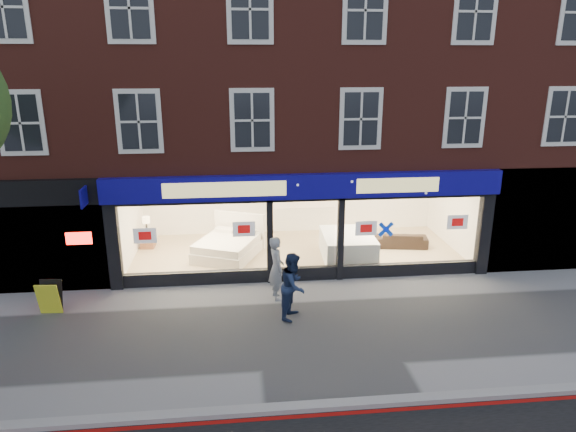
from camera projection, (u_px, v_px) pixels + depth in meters
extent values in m
plane|color=gray|center=(322.00, 331.00, 12.59)|extent=(120.00, 120.00, 0.00)
cube|color=#8C0A07|center=(349.00, 413.00, 9.64)|extent=(60.00, 0.10, 0.01)
cube|color=gray|center=(347.00, 404.00, 9.82)|extent=(60.00, 0.25, 0.12)
cube|color=tan|center=(296.00, 252.00, 17.57)|extent=(11.00, 4.50, 0.10)
cube|color=maroon|center=(291.00, 51.00, 17.31)|extent=(19.00, 8.00, 6.70)
cube|color=#0E0883|center=(307.00, 186.00, 14.47)|extent=(11.40, 0.28, 0.70)
cube|color=black|center=(305.00, 273.00, 15.47)|extent=(11.00, 0.18, 0.40)
cube|color=black|center=(114.00, 246.00, 14.57)|extent=(0.35, 0.30, 2.60)
cube|color=black|center=(484.00, 233.00, 15.66)|extent=(0.35, 0.30, 2.60)
cube|color=white|center=(194.00, 239.00, 14.70)|extent=(4.20, 0.02, 2.10)
cube|color=white|center=(413.00, 231.00, 15.35)|extent=(4.20, 0.02, 2.10)
cube|color=white|center=(304.00, 242.00, 15.35)|extent=(1.80, 0.02, 2.10)
cube|color=silver|center=(289.00, 200.00, 19.35)|extent=(11.00, 0.20, 2.60)
cube|color=#FFEAC6|center=(297.00, 180.00, 16.83)|extent=(11.00, 4.50, 0.12)
cube|color=black|center=(38.00, 234.00, 14.50)|extent=(3.80, 0.60, 3.30)
cube|color=#FF140C|center=(79.00, 238.00, 14.30)|extent=(0.70, 0.04, 0.35)
cube|color=black|center=(544.00, 219.00, 15.90)|extent=(4.00, 0.40, 3.30)
cube|color=white|center=(227.00, 252.00, 16.98)|extent=(2.42, 2.58, 0.36)
cube|color=white|center=(227.00, 243.00, 16.89)|extent=(2.32, 2.48, 0.26)
cube|color=white|center=(239.00, 229.00, 17.84)|extent=(1.72, 0.85, 1.23)
cube|color=white|center=(225.00, 230.00, 17.62)|extent=(0.74, 0.57, 0.12)
cube|color=white|center=(246.00, 232.00, 17.40)|extent=(0.74, 0.57, 0.12)
cube|color=brown|center=(148.00, 240.00, 17.80)|extent=(0.47, 0.47, 0.55)
cube|color=white|center=(347.00, 254.00, 16.91)|extent=(1.72, 2.14, 0.27)
cube|color=white|center=(348.00, 246.00, 16.83)|extent=(1.72, 2.14, 0.27)
cube|color=white|center=(348.00, 238.00, 16.75)|extent=(1.72, 2.14, 0.27)
imported|color=black|center=(401.00, 239.00, 17.91)|extent=(1.87, 0.98, 0.52)
cube|color=yellow|center=(50.00, 297.00, 13.34)|extent=(0.61, 0.42, 0.90)
imported|color=#95989C|center=(276.00, 268.00, 14.06)|extent=(0.54, 0.72, 1.80)
imported|color=#192546|center=(293.00, 286.00, 13.04)|extent=(0.95, 1.04, 1.74)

